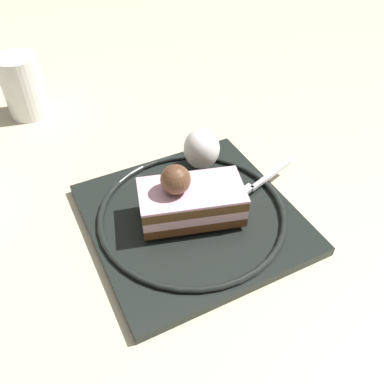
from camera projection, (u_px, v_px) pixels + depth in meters
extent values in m
plane|color=beige|center=(179.00, 209.00, 0.52)|extent=(2.40, 2.40, 0.00)
cube|color=black|center=(192.00, 218.00, 0.50)|extent=(0.27, 0.27, 0.01)
torus|color=black|center=(192.00, 213.00, 0.49)|extent=(0.25, 0.25, 0.01)
cube|color=#5C3117|center=(192.00, 210.00, 0.48)|extent=(0.13, 0.08, 0.01)
cube|color=beige|center=(191.00, 203.00, 0.47)|extent=(0.13, 0.08, 0.01)
cube|color=brown|center=(191.00, 195.00, 0.46)|extent=(0.13, 0.08, 0.01)
cube|color=#E6B1C9|center=(191.00, 190.00, 0.46)|extent=(0.13, 0.08, 0.00)
sphere|color=brown|center=(176.00, 180.00, 0.44)|extent=(0.03, 0.03, 0.03)
ellipsoid|color=white|center=(202.00, 149.00, 0.53)|extent=(0.05, 0.05, 0.06)
cube|color=silver|center=(270.00, 172.00, 0.54)|extent=(0.08, 0.04, 0.00)
cube|color=silver|center=(247.00, 189.00, 0.51)|extent=(0.02, 0.02, 0.00)
cube|color=silver|center=(233.00, 195.00, 0.50)|extent=(0.02, 0.01, 0.00)
cube|color=silver|center=(235.00, 197.00, 0.50)|extent=(0.02, 0.01, 0.00)
cube|color=silver|center=(237.00, 198.00, 0.50)|extent=(0.02, 0.01, 0.00)
cube|color=silver|center=(239.00, 199.00, 0.50)|extent=(0.02, 0.01, 0.00)
cylinder|color=white|center=(23.00, 87.00, 0.65)|extent=(0.07, 0.07, 0.10)
cylinder|color=black|center=(28.00, 100.00, 0.67)|extent=(0.06, 0.06, 0.04)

